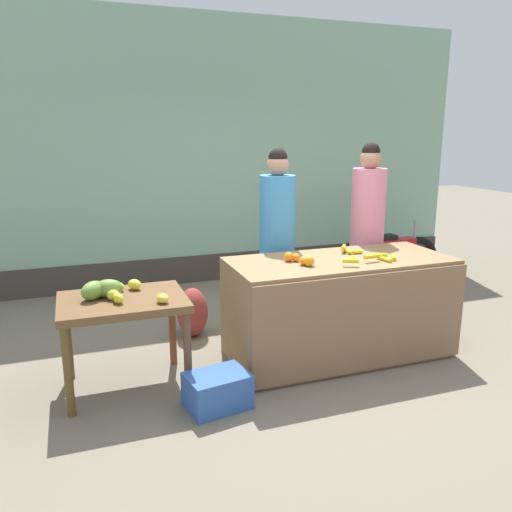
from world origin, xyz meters
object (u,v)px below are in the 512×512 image
object	(u,v)px
produce_crate	(217,391)
produce_sack	(193,312)
vendor_woman_pink_shirt	(367,235)
parked_motorcycle	(385,258)
vendor_woman_blue_shirt	(277,243)

from	to	relation	value
produce_crate	produce_sack	distance (m)	1.40
vendor_woman_pink_shirt	parked_motorcycle	size ratio (longest dim) A/B	1.16
vendor_woman_pink_shirt	parked_motorcycle	xyz separation A→B (m)	(0.87, 0.93, -0.54)
parked_motorcycle	produce_crate	bearing A→B (deg)	-143.19
vendor_woman_blue_shirt	parked_motorcycle	size ratio (longest dim) A/B	1.14
vendor_woman_pink_shirt	vendor_woman_blue_shirt	bearing A→B (deg)	177.43
vendor_woman_blue_shirt	produce_crate	bearing A→B (deg)	-128.28
produce_sack	vendor_woman_blue_shirt	bearing A→B (deg)	-13.09
vendor_woman_pink_shirt	produce_crate	bearing A→B (deg)	-148.89
vendor_woman_pink_shirt	produce_crate	xyz separation A→B (m)	(-1.92, -1.16, -0.81)
vendor_woman_blue_shirt	produce_crate	world-z (taller)	vendor_woman_blue_shirt
vendor_woman_blue_shirt	parked_motorcycle	distance (m)	2.10
vendor_woman_blue_shirt	parked_motorcycle	world-z (taller)	vendor_woman_blue_shirt
vendor_woman_pink_shirt	produce_sack	size ratio (longest dim) A/B	3.84
produce_crate	produce_sack	bearing A→B (deg)	84.32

